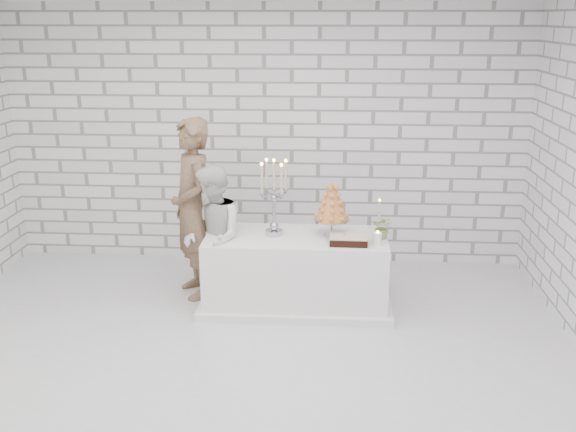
{
  "coord_description": "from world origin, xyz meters",
  "views": [
    {
      "loc": [
        0.77,
        -4.96,
        2.84
      ],
      "look_at": [
        0.38,
        0.86,
        1.05
      ],
      "focal_mm": 40.68,
      "sensor_mm": 36.0,
      "label": 1
    }
  ],
  "objects_px": {
    "groom": "(193,209)",
    "candelabra": "(274,197)",
    "cake_table": "(296,271)",
    "bride": "(213,237)",
    "croquembouche": "(332,209)"
  },
  "relations": [
    {
      "from": "bride",
      "to": "groom",
      "type": "bearing_deg",
      "value": -155.55
    },
    {
      "from": "cake_table",
      "to": "groom",
      "type": "bearing_deg",
      "value": 167.81
    },
    {
      "from": "cake_table",
      "to": "bride",
      "type": "xyz_separation_m",
      "value": [
        -0.83,
        -0.03,
        0.36
      ]
    },
    {
      "from": "cake_table",
      "to": "bride",
      "type": "distance_m",
      "value": 0.91
    },
    {
      "from": "groom",
      "to": "candelabra",
      "type": "distance_m",
      "value": 0.91
    },
    {
      "from": "cake_table",
      "to": "candelabra",
      "type": "bearing_deg",
      "value": 172.27
    },
    {
      "from": "bride",
      "to": "croquembouche",
      "type": "bearing_deg",
      "value": 75.15
    },
    {
      "from": "groom",
      "to": "candelabra",
      "type": "bearing_deg",
      "value": 48.86
    },
    {
      "from": "cake_table",
      "to": "bride",
      "type": "height_order",
      "value": "bride"
    },
    {
      "from": "candelabra",
      "to": "croquembouche",
      "type": "xyz_separation_m",
      "value": [
        0.57,
        0.01,
        -0.11
      ]
    },
    {
      "from": "cake_table",
      "to": "candelabra",
      "type": "relative_size",
      "value": 2.32
    },
    {
      "from": "cake_table",
      "to": "groom",
      "type": "xyz_separation_m",
      "value": [
        -1.08,
        0.23,
        0.57
      ]
    },
    {
      "from": "bride",
      "to": "croquembouche",
      "type": "distance_m",
      "value": 1.22
    },
    {
      "from": "cake_table",
      "to": "candelabra",
      "type": "height_order",
      "value": "candelabra"
    },
    {
      "from": "bride",
      "to": "croquembouche",
      "type": "xyz_separation_m",
      "value": [
        1.18,
        0.08,
        0.29
      ]
    }
  ]
}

